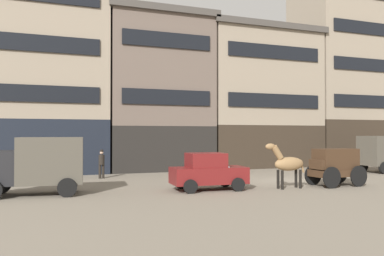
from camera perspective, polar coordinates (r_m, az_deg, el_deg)
ground_plane at (r=23.69m, az=14.24°, el=-7.57°), size 120.00×120.00×0.00m
building_far_left at (r=30.53m, az=-21.37°, el=10.39°), size 9.66×6.45×17.33m
building_center_left at (r=31.14m, az=-5.20°, el=5.31°), size 8.34×6.45×12.16m
building_center_right at (r=34.51m, az=9.43°, el=4.43°), size 10.32×6.45×11.83m
building_far_right at (r=40.67m, az=21.90°, el=7.75°), size 10.36×6.45×17.57m
cargo_wagon at (r=22.12m, az=20.24°, el=-5.03°), size 2.96×1.62×1.98m
draft_horse at (r=20.34m, az=13.85°, el=-5.08°), size 2.35×0.67×2.30m
delivery_truck_near at (r=19.00m, az=-21.75°, el=-4.89°), size 4.47×2.43×2.62m
sedan_dark at (r=19.28m, az=2.37°, el=-6.41°), size 3.77×2.01×1.83m
pedestrian_officer at (r=24.86m, az=-13.15°, el=-4.98°), size 0.48×0.48×1.79m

